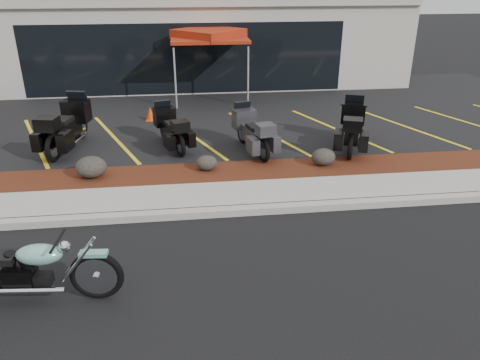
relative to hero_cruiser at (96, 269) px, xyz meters
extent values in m
plane|color=black|center=(1.59, 1.53, -0.54)|extent=(90.00, 90.00, 0.00)
cube|color=gray|center=(1.59, 2.43, -0.46)|extent=(24.00, 0.25, 0.15)
cube|color=gray|center=(1.59, 3.13, -0.46)|extent=(24.00, 1.20, 0.15)
cube|color=black|center=(1.59, 4.33, -0.46)|extent=(24.00, 1.20, 0.16)
cube|color=black|center=(1.59, 9.73, -0.46)|extent=(26.00, 9.60, 0.15)
cube|color=#A6A296|center=(1.59, 16.03, 1.46)|extent=(18.00, 8.00, 4.00)
cube|color=black|center=(1.59, 12.05, 0.96)|extent=(12.00, 0.06, 2.60)
cube|color=#A6A296|center=(1.59, 12.02, 3.06)|extent=(18.00, 0.30, 0.50)
ellipsoid|color=black|center=(-0.79, 4.33, -0.12)|extent=(0.71, 0.59, 0.51)
ellipsoid|color=black|center=(1.89, 4.45, -0.20)|extent=(0.51, 0.43, 0.36)
ellipsoid|color=black|center=(4.77, 4.41, -0.17)|extent=(0.59, 0.49, 0.42)
cone|color=red|center=(0.34, 8.78, -0.17)|extent=(0.34, 0.34, 0.43)
cylinder|color=silver|center=(0.85, 10.53, 0.64)|extent=(0.06, 0.06, 2.06)
cylinder|color=silver|center=(3.25, 9.78, 0.64)|extent=(0.06, 0.06, 2.06)
cylinder|color=silver|center=(1.60, 12.93, 0.64)|extent=(0.06, 0.06, 2.06)
cylinder|color=silver|center=(4.00, 12.18, 0.64)|extent=(0.06, 0.06, 2.06)
cube|color=maroon|center=(2.43, 11.35, 1.81)|extent=(3.37, 3.37, 0.11)
cube|color=maroon|center=(2.43, 11.35, 1.96)|extent=(2.66, 2.66, 0.31)
camera|label=1|loc=(1.42, -5.98, 4.05)|focal=35.00mm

